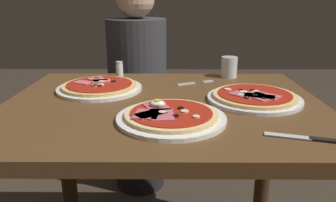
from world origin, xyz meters
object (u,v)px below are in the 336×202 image
knife (312,139)px  diner_person (138,95)px  pizza_foreground (171,116)px  pizza_across_left (254,97)px  fork (193,83)px  salt_shaker (119,69)px  water_glass_near (229,68)px  dining_table (164,139)px  pizza_across_right (100,87)px

knife → diner_person: size_ratio=0.16×
pizza_foreground → knife: 0.36m
pizza_foreground → pizza_across_left: pizza_foreground is taller
fork → diner_person: (-0.27, 0.52, -0.21)m
pizza_across_left → salt_shaker: bearing=146.4°
diner_person → water_glass_near: bearing=136.6°
water_glass_near → knife: bearing=-81.6°
pizza_across_left → diner_person: diner_person is taller
dining_table → diner_person: diner_person is taller
fork → knife: size_ratio=0.77×
fork → salt_shaker: bearing=160.1°
pizza_across_left → fork: 0.29m
pizza_across_right → salt_shaker: size_ratio=4.60×
fork → knife: knife is taller
fork → diner_person: diner_person is taller
pizza_across_right → diner_person: diner_person is taller
dining_table → salt_shaker: 0.43m
pizza_foreground → diner_person: (-0.18, 0.92, -0.22)m
dining_table → pizza_across_left: bearing=3.0°
pizza_foreground → knife: pizza_foreground is taller
fork → diner_person: 0.62m
knife → diner_person: (-0.52, 1.04, -0.21)m
water_glass_near → salt_shaker: 0.46m
water_glass_near → diner_person: 0.64m
water_glass_near → salt_shaker: water_glass_near is taller
dining_table → diner_person: size_ratio=0.88×
fork → knife: (0.25, -0.53, 0.00)m
pizza_across_left → knife: bearing=-78.1°
pizza_across_left → water_glass_near: water_glass_near is taller
water_glass_near → diner_person: size_ratio=0.07×
pizza_across_right → water_glass_near: 0.55m
pizza_across_left → water_glass_near: bearing=95.0°
pizza_foreground → water_glass_near: bearing=64.1°
dining_table → knife: size_ratio=5.39×
pizza_across_left → fork: pizza_across_left is taller
pizza_foreground → knife: size_ratio=1.59×
dining_table → fork: bearing=64.8°
water_glass_near → salt_shaker: (-0.46, -0.00, -0.00)m
water_glass_near → diner_person: diner_person is taller
knife → fork: bearing=115.8°
pizza_foreground → pizza_across_right: 0.40m
dining_table → pizza_across_right: 0.31m
dining_table → knife: bearing=-38.9°
fork → pizza_across_left: bearing=-48.9°
pizza_across_right → fork: size_ratio=2.07×
pizza_foreground → pizza_across_left: bearing=33.2°
pizza_foreground → salt_shaker: 0.55m
pizza_foreground → water_glass_near: (0.25, 0.51, 0.03)m
pizza_across_right → water_glass_near: bearing=21.9°
fork → knife: bearing=-64.2°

